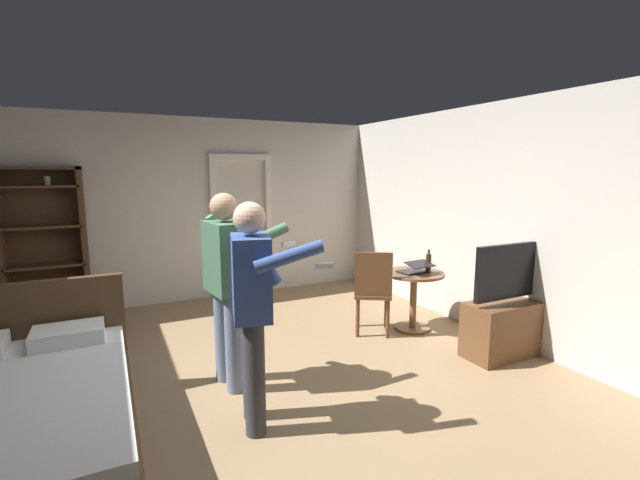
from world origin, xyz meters
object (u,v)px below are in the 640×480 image
tv_flatscreen (507,321)px  bed (6,429)px  bottle_on_table (428,263)px  wooden_chair (373,289)px  person_striped_shirt (227,276)px  bookshelf (44,240)px  person_blue_shirt (253,301)px  side_table (414,291)px  suitcase_dark (83,321)px  suitcase_small (86,329)px  laptop (415,269)px

tv_flatscreen → bed: bearing=178.3°
bottle_on_table → wooden_chair: bearing=167.1°
bottle_on_table → person_striped_shirt: bearing=-173.1°
tv_flatscreen → person_striped_shirt: 2.86m
bookshelf → person_blue_shirt: (1.61, -3.33, -0.08)m
bed → person_blue_shirt: size_ratio=1.24×
bed → side_table: (3.87, 0.89, 0.17)m
person_striped_shirt → suitcase_dark: person_striped_shirt is taller
bottle_on_table → wooden_chair: wooden_chair is taller
tv_flatscreen → bottle_on_table: bearing=105.2°
tv_flatscreen → suitcase_dark: (-3.92, 2.34, -0.13)m
wooden_chair → suitcase_dark: 3.27m
bed → person_blue_shirt: bearing=-6.5°
bookshelf → tv_flatscreen: (4.32, -3.28, -0.68)m
person_blue_shirt → wooden_chair: bearing=32.6°
tv_flatscreen → person_blue_shirt: person_blue_shirt is taller
side_table → person_blue_shirt: (-2.31, -1.07, 0.49)m
side_table → suitcase_small: bearing=162.1°
suitcase_dark → tv_flatscreen: bearing=-22.8°
bed → person_striped_shirt: bearing=18.3°
person_blue_shirt → person_striped_shirt: (-0.01, 0.69, 0.03)m
wooden_chair → side_table: bearing=-7.9°
bottle_on_table → wooden_chair: 0.74m
bed → person_striped_shirt: person_striped_shirt is taller
bookshelf → bottle_on_table: size_ratio=7.06×
bookshelf → laptop: bearing=-30.6°
tv_flatscreen → wooden_chair: size_ratio=1.18×
person_striped_shirt → laptop: bearing=8.3°
side_table → suitcase_dark: side_table is taller
tv_flatscreen → side_table: (-0.39, 1.01, 0.12)m
side_table → tv_flatscreen: bearing=-68.8°
bottle_on_table → bookshelf: bearing=150.0°
tv_flatscreen → bottle_on_table: (-0.25, 0.93, 0.46)m
laptop → person_striped_shirt: (-2.30, -0.34, 0.24)m
side_table → laptop: size_ratio=1.98×
laptop → suitcase_small: 3.71m
bookshelf → bed: bearing=-89.0°
bottle_on_table → person_striped_shirt: size_ratio=0.16×
bed → laptop: bed is taller
suitcase_small → bottle_on_table: bearing=-25.0°
tv_flatscreen → person_striped_shirt: bearing=166.8°
bookshelf → person_blue_shirt: size_ratio=1.16×
side_table → wooden_chair: (-0.53, 0.07, 0.07)m
bottle_on_table → person_striped_shirt: person_striped_shirt is taller
side_table → suitcase_dark: size_ratio=1.44×
tv_flatscreen → wooden_chair: (-0.92, 1.09, 0.18)m
side_table → wooden_chair: wooden_chair is taller
bookshelf → laptop: bookshelf is taller
bottle_on_table → person_striped_shirt: (-2.46, -0.30, 0.18)m
bed → side_table: size_ratio=2.95×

